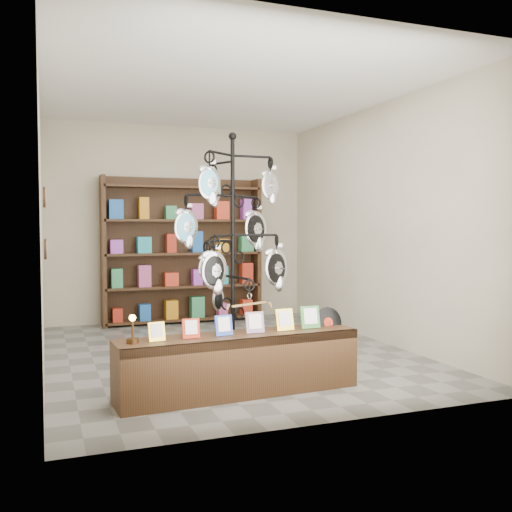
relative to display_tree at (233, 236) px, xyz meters
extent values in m
plane|color=slate|center=(0.25, 0.92, -1.37)|extent=(5.00, 5.00, 0.00)
plane|color=beige|center=(0.25, 3.42, 0.13)|extent=(4.00, 0.00, 4.00)
plane|color=beige|center=(0.25, -1.58, 0.13)|extent=(4.00, 0.00, 4.00)
plane|color=beige|center=(-1.75, 0.92, 0.13)|extent=(0.00, 5.00, 5.00)
plane|color=beige|center=(2.25, 0.92, 0.13)|extent=(0.00, 5.00, 5.00)
plane|color=white|center=(0.25, 0.92, 1.63)|extent=(5.00, 5.00, 0.00)
cylinder|color=black|center=(0.00, 0.00, -1.35)|extent=(0.62, 0.62, 0.03)
cylinder|color=black|center=(0.00, 0.00, -0.21)|extent=(0.05, 0.05, 2.31)
sphere|color=black|center=(0.00, 0.00, 0.96)|extent=(0.08, 0.08, 0.08)
ellipsoid|color=silver|center=(-0.08, 0.23, -0.64)|extent=(0.13, 0.08, 0.24)
cube|color=#AF7D49|center=(0.06, -0.33, -0.63)|extent=(0.41, 0.20, 0.04)
cube|color=black|center=(-0.15, -0.65, -1.11)|extent=(2.17, 0.58, 0.53)
cube|color=gold|center=(-0.88, -0.70, -0.77)|extent=(0.14, 0.06, 0.16)
cube|color=#AD220D|center=(-0.59, -0.68, -0.76)|extent=(0.15, 0.06, 0.17)
cube|color=#263FA5|center=(-0.30, -0.66, -0.76)|extent=(0.16, 0.06, 0.18)
cube|color=#E54C33|center=(-0.01, -0.64, -0.75)|extent=(0.17, 0.07, 0.19)
cube|color=gold|center=(0.29, -0.62, -0.75)|extent=(0.18, 0.07, 0.19)
cube|color=#337233|center=(0.55, -0.60, -0.74)|extent=(0.19, 0.07, 0.20)
cylinder|color=black|center=(0.77, -0.54, -0.81)|extent=(0.30, 0.09, 0.29)
cylinder|color=#AD220D|center=(0.77, -0.54, -0.81)|extent=(0.10, 0.03, 0.10)
cylinder|color=#402612|center=(-1.08, -0.71, -0.82)|extent=(0.10, 0.10, 0.04)
cylinder|color=#402612|center=(-1.08, -0.71, -0.74)|extent=(0.02, 0.02, 0.14)
sphere|color=#FFBF59|center=(-1.08, -0.71, -0.64)|extent=(0.05, 0.05, 0.05)
cube|color=black|center=(0.25, 3.36, -0.27)|extent=(2.40, 0.04, 2.20)
cube|color=black|center=(-0.93, 3.20, -0.27)|extent=(0.06, 0.36, 2.20)
cube|color=black|center=(1.43, 3.20, -0.27)|extent=(0.06, 0.36, 2.20)
cube|color=black|center=(0.25, 3.20, -1.32)|extent=(2.36, 0.36, 0.04)
cube|color=black|center=(0.25, 3.20, -0.82)|extent=(2.36, 0.36, 0.03)
cube|color=black|center=(0.25, 3.20, -0.32)|extent=(2.36, 0.36, 0.04)
cube|color=black|center=(0.25, 3.20, 0.18)|extent=(2.36, 0.36, 0.04)
cube|color=black|center=(0.25, 3.20, 0.68)|extent=(2.36, 0.36, 0.04)
cylinder|color=black|center=(-1.72, 1.72, 0.43)|extent=(0.03, 0.24, 0.24)
cylinder|color=black|center=(-1.72, 1.72, -0.17)|extent=(0.03, 0.24, 0.24)
camera|label=1|loc=(-1.73, -5.30, 0.09)|focal=40.00mm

